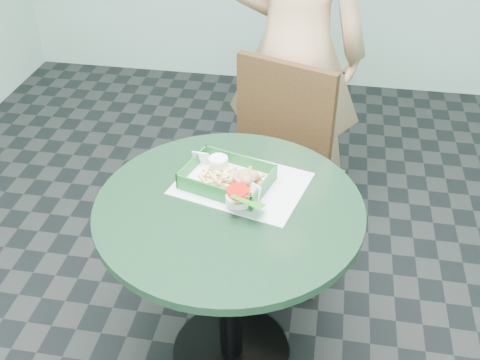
% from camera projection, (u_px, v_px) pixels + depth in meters
% --- Properties ---
extents(floor, '(4.00, 5.00, 0.02)m').
position_uv_depth(floor, '(231.00, 352.00, 2.27)').
color(floor, '#303335').
rests_on(floor, ground).
extents(cafe_table, '(0.88, 0.88, 0.75)m').
position_uv_depth(cafe_table, '(230.00, 247.00, 1.93)').
color(cafe_table, black).
rests_on(cafe_table, floor).
extents(dining_chair, '(0.46, 0.46, 0.93)m').
position_uv_depth(dining_chair, '(280.00, 158.00, 2.46)').
color(dining_chair, brown).
rests_on(dining_chair, floor).
extents(diner_person, '(0.80, 0.57, 2.08)m').
position_uv_depth(diner_person, '(297.00, 18.00, 2.42)').
color(diner_person, tan).
rests_on(diner_person, floor).
extents(placemat, '(0.49, 0.41, 0.00)m').
position_uv_depth(placemat, '(241.00, 188.00, 1.92)').
color(placemat, silver).
rests_on(placemat, cafe_table).
extents(food_basket, '(0.28, 0.20, 0.06)m').
position_uv_depth(food_basket, '(227.00, 185.00, 1.91)').
color(food_basket, '#155A21').
rests_on(food_basket, placemat).
extents(crab_sandwich, '(0.13, 0.13, 0.07)m').
position_uv_depth(crab_sandwich, '(248.00, 182.00, 1.87)').
color(crab_sandwich, gold).
rests_on(crab_sandwich, food_basket).
extents(fries_pile, '(0.13, 0.14, 0.04)m').
position_uv_depth(fries_pile, '(217.00, 184.00, 1.88)').
color(fries_pile, '#E8C674').
rests_on(fries_pile, food_basket).
extents(sauce_ramekin, '(0.07, 0.07, 0.04)m').
position_uv_depth(sauce_ramekin, '(214.00, 168.00, 1.92)').
color(sauce_ramekin, silver).
rests_on(sauce_ramekin, food_basket).
extents(garnish_cup, '(0.13, 0.12, 0.05)m').
position_uv_depth(garnish_cup, '(251.00, 199.00, 1.80)').
color(garnish_cup, beige).
rests_on(garnish_cup, food_basket).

